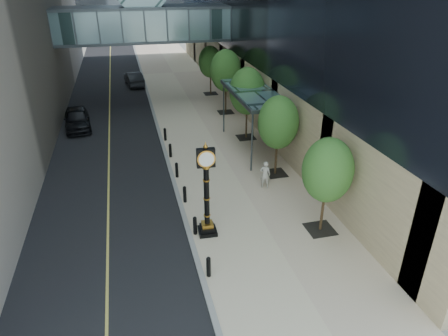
{
  "coord_description": "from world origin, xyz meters",
  "views": [
    {
      "loc": [
        -5.37,
        -12.25,
        12.01
      ],
      "look_at": [
        -0.69,
        6.22,
        2.56
      ],
      "focal_mm": 32.0,
      "sensor_mm": 36.0,
      "label": 1
    }
  ],
  "objects_px": {
    "car_near": "(77,119)",
    "car_far": "(134,79)",
    "street_clock": "(207,197)",
    "pedestrian": "(265,174)"
  },
  "relations": [
    {
      "from": "car_near",
      "to": "car_far",
      "type": "bearing_deg",
      "value": 61.89
    },
    {
      "from": "street_clock",
      "to": "pedestrian",
      "type": "distance_m",
      "value": 5.94
    },
    {
      "from": "pedestrian",
      "to": "car_far",
      "type": "height_order",
      "value": "pedestrian"
    },
    {
      "from": "pedestrian",
      "to": "street_clock",
      "type": "bearing_deg",
      "value": 62.92
    },
    {
      "from": "car_far",
      "to": "pedestrian",
      "type": "bearing_deg",
      "value": 95.97
    },
    {
      "from": "street_clock",
      "to": "car_near",
      "type": "xyz_separation_m",
      "value": [
        -7.43,
        17.46,
        -1.3
      ]
    },
    {
      "from": "pedestrian",
      "to": "car_near",
      "type": "bearing_deg",
      "value": -26.94
    },
    {
      "from": "pedestrian",
      "to": "car_near",
      "type": "height_order",
      "value": "pedestrian"
    },
    {
      "from": "street_clock",
      "to": "car_near",
      "type": "distance_m",
      "value": 19.02
    },
    {
      "from": "car_near",
      "to": "street_clock",
      "type": "bearing_deg",
      "value": -73.13
    }
  ]
}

